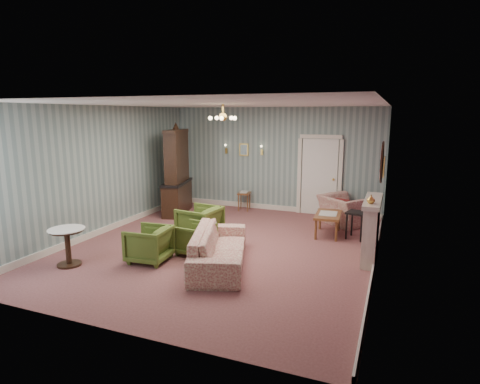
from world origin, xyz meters
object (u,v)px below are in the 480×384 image
at_px(olive_chair_a, 149,242).
at_px(coffee_table, 328,224).
at_px(olive_chair_c, 200,222).
at_px(fireplace, 371,229).
at_px(side_table_black, 356,225).
at_px(sofa_chintz, 219,241).
at_px(dresser, 176,170).
at_px(olive_chair_b, 195,237).
at_px(wingback_chair, 345,205).
at_px(pedestal_table, 68,247).

xyz_separation_m(olive_chair_a, coffee_table, (2.82, 2.89, -0.11)).
xyz_separation_m(olive_chair_c, fireplace, (3.54, 0.17, 0.17)).
bearing_deg(fireplace, side_table_black, 107.64).
bearing_deg(sofa_chintz, dresser, 22.02).
relative_size(dresser, fireplace, 1.74).
relative_size(sofa_chintz, side_table_black, 3.67).
relative_size(olive_chair_c, fireplace, 0.59).
distance_m(olive_chair_a, olive_chair_b, 0.90).
distance_m(olive_chair_c, side_table_black, 3.44).
distance_m(sofa_chintz, wingback_chair, 4.02).
bearing_deg(olive_chair_b, olive_chair_c, -153.79).
bearing_deg(olive_chair_b, side_table_black, 131.95).
bearing_deg(olive_chair_a, olive_chair_c, 164.80).
relative_size(olive_chair_c, pedestal_table, 1.18).
distance_m(wingback_chair, pedestal_table, 6.34).
height_order(olive_chair_a, dresser, dresser).
bearing_deg(olive_chair_a, pedestal_table, -64.65).
bearing_deg(pedestal_table, olive_chair_a, 30.00).
bearing_deg(coffee_table, pedestal_table, -138.42).
xyz_separation_m(dresser, coffee_table, (4.21, -0.51, -0.97)).
xyz_separation_m(coffee_table, side_table_black, (0.63, -0.07, 0.06)).
xyz_separation_m(dresser, side_table_black, (4.85, -0.58, -0.91)).
bearing_deg(dresser, sofa_chintz, -63.13).
bearing_deg(olive_chair_b, fireplace, 112.23).
height_order(olive_chair_a, sofa_chintz, sofa_chintz).
distance_m(olive_chair_b, sofa_chintz, 0.78).
relative_size(olive_chair_a, side_table_black, 1.19).
relative_size(sofa_chintz, coffee_table, 2.29).
height_order(dresser, side_table_black, dresser).
relative_size(olive_chair_c, sofa_chintz, 0.36).
xyz_separation_m(olive_chair_a, olive_chair_c, (0.28, 1.50, 0.04)).
bearing_deg(pedestal_table, olive_chair_c, 55.58).
relative_size(olive_chair_b, side_table_black, 1.10).
bearing_deg(olive_chair_c, olive_chair_b, 27.96).
bearing_deg(fireplace, wingback_chair, 108.44).
bearing_deg(fireplace, sofa_chintz, -152.03).
xyz_separation_m(olive_chair_a, fireplace, (3.82, 1.67, 0.21)).
bearing_deg(side_table_black, fireplace, -72.36).
height_order(sofa_chintz, wingback_chair, wingback_chair).
relative_size(wingback_chair, side_table_black, 1.80).
height_order(fireplace, coffee_table, fireplace).
distance_m(coffee_table, pedestal_table, 5.43).
height_order(olive_chair_c, wingback_chair, wingback_chair).
relative_size(olive_chair_b, coffee_table, 0.69).
bearing_deg(sofa_chintz, wingback_chair, -45.27).
bearing_deg(wingback_chair, sofa_chintz, 104.07).
xyz_separation_m(olive_chair_b, side_table_black, (2.86, 2.14, -0.03)).
bearing_deg(dresser, side_table_black, -21.08).
distance_m(olive_chair_a, coffee_table, 4.04).
relative_size(olive_chair_b, fireplace, 0.49).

